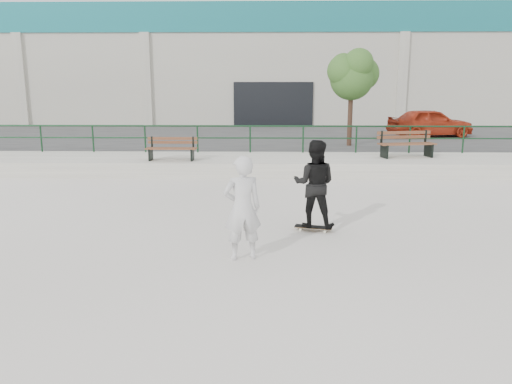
{
  "coord_description": "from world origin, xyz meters",
  "views": [
    {
      "loc": [
        -0.33,
        -8.05,
        3.01
      ],
      "look_at": [
        -0.57,
        2.0,
        0.85
      ],
      "focal_mm": 35.0,
      "sensor_mm": 36.0,
      "label": 1
    }
  ],
  "objects_px": {
    "bench_left": "(172,149)",
    "bench_right": "(406,144)",
    "seated_skater": "(242,208)",
    "standing_skater": "(314,184)",
    "red_car": "(430,123)",
    "skateboard": "(313,227)",
    "tree": "(352,74)"
  },
  "relations": [
    {
      "from": "bench_left",
      "to": "bench_right",
      "type": "relative_size",
      "value": 0.82
    },
    {
      "from": "seated_skater",
      "to": "standing_skater",
      "type": "bearing_deg",
      "value": -143.16
    },
    {
      "from": "red_car",
      "to": "seated_skater",
      "type": "height_order",
      "value": "red_car"
    },
    {
      "from": "bench_left",
      "to": "standing_skater",
      "type": "height_order",
      "value": "standing_skater"
    },
    {
      "from": "skateboard",
      "to": "red_car",
      "type": "bearing_deg",
      "value": 79.31
    },
    {
      "from": "tree",
      "to": "standing_skater",
      "type": "relative_size",
      "value": 2.17
    },
    {
      "from": "tree",
      "to": "skateboard",
      "type": "relative_size",
      "value": 4.93
    },
    {
      "from": "skateboard",
      "to": "bench_left",
      "type": "bearing_deg",
      "value": 137.21
    },
    {
      "from": "seated_skater",
      "to": "tree",
      "type": "bearing_deg",
      "value": -121.59
    },
    {
      "from": "skateboard",
      "to": "standing_skater",
      "type": "height_order",
      "value": "standing_skater"
    },
    {
      "from": "bench_left",
      "to": "bench_right",
      "type": "bearing_deg",
      "value": 7.14
    },
    {
      "from": "seated_skater",
      "to": "skateboard",
      "type": "bearing_deg",
      "value": -143.16
    },
    {
      "from": "standing_skater",
      "to": "seated_skater",
      "type": "xyz_separation_m",
      "value": [
        -1.41,
        -1.76,
        -0.09
      ]
    },
    {
      "from": "bench_left",
      "to": "tree",
      "type": "bearing_deg",
      "value": 33.73
    },
    {
      "from": "tree",
      "to": "red_car",
      "type": "relative_size",
      "value": 0.97
    },
    {
      "from": "bench_right",
      "to": "skateboard",
      "type": "distance_m",
      "value": 8.57
    },
    {
      "from": "bench_right",
      "to": "red_car",
      "type": "height_order",
      "value": "red_car"
    },
    {
      "from": "tree",
      "to": "skateboard",
      "type": "distance_m",
      "value": 11.81
    },
    {
      "from": "tree",
      "to": "red_car",
      "type": "xyz_separation_m",
      "value": [
        4.53,
        3.79,
        -2.28
      ]
    },
    {
      "from": "skateboard",
      "to": "seated_skater",
      "type": "xyz_separation_m",
      "value": [
        -1.41,
        -1.76,
        0.85
      ]
    },
    {
      "from": "bench_left",
      "to": "skateboard",
      "type": "distance_m",
      "value": 7.93
    },
    {
      "from": "bench_left",
      "to": "skateboard",
      "type": "xyz_separation_m",
      "value": [
        4.24,
        -6.65,
        -0.82
      ]
    },
    {
      "from": "skateboard",
      "to": "seated_skater",
      "type": "relative_size",
      "value": 0.44
    },
    {
      "from": "standing_skater",
      "to": "red_car",
      "type": "bearing_deg",
      "value": -103.69
    },
    {
      "from": "bench_left",
      "to": "red_car",
      "type": "bearing_deg",
      "value": 36.65
    },
    {
      "from": "bench_left",
      "to": "standing_skater",
      "type": "bearing_deg",
      "value": -56.76
    },
    {
      "from": "bench_left",
      "to": "standing_skater",
      "type": "xyz_separation_m",
      "value": [
        4.24,
        -6.65,
        0.12
      ]
    },
    {
      "from": "bench_left",
      "to": "skateboard",
      "type": "height_order",
      "value": "bench_left"
    },
    {
      "from": "bench_right",
      "to": "skateboard",
      "type": "relative_size",
      "value": 2.59
    },
    {
      "from": "tree",
      "to": "skateboard",
      "type": "xyz_separation_m",
      "value": [
        -2.5,
        -11.03,
        -3.4
      ]
    },
    {
      "from": "tree",
      "to": "seated_skater",
      "type": "relative_size",
      "value": 2.15
    },
    {
      "from": "tree",
      "to": "seated_skater",
      "type": "distance_m",
      "value": 13.62
    }
  ]
}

